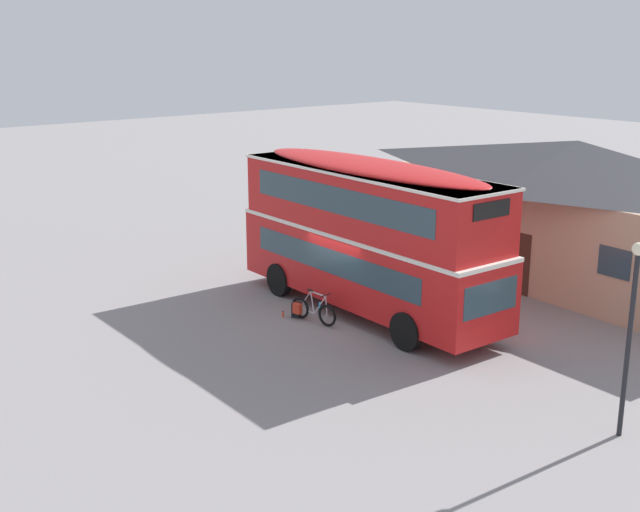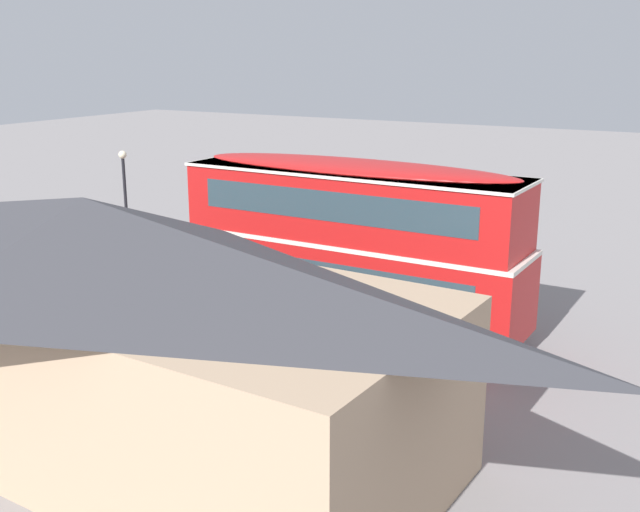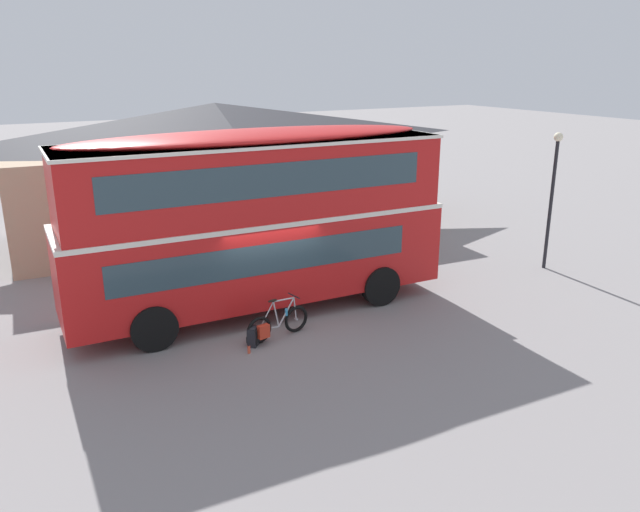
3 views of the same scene
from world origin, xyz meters
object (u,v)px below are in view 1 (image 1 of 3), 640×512
object	(u,v)px
backpack_on_ground	(297,309)
water_bottle_red_squeeze	(283,314)
double_decker_bus	(368,230)
touring_bicycle	(312,310)
street_lamp	(631,318)

from	to	relation	value
backpack_on_ground	water_bottle_red_squeeze	bearing A→B (deg)	-127.36
double_decker_bus	water_bottle_red_squeeze	xyz separation A→B (m)	(-1.28, -2.31, -2.55)
double_decker_bus	touring_bicycle	world-z (taller)	double_decker_bus
double_decker_bus	touring_bicycle	bearing A→B (deg)	-101.55
water_bottle_red_squeeze	street_lamp	xyz separation A→B (m)	(10.76, 1.14, 2.61)
touring_bicycle	water_bottle_red_squeeze	world-z (taller)	touring_bicycle
touring_bicycle	double_decker_bus	bearing A→B (deg)	78.45
double_decker_bus	touring_bicycle	size ratio (longest dim) A/B	5.71
touring_bicycle	water_bottle_red_squeeze	xyz separation A→B (m)	(-0.89, -0.42, -0.28)
touring_bicycle	backpack_on_ground	world-z (taller)	touring_bicycle
backpack_on_ground	water_bottle_red_squeeze	distance (m)	0.45
double_decker_bus	street_lamp	distance (m)	9.56
water_bottle_red_squeeze	double_decker_bus	bearing A→B (deg)	61.04
double_decker_bus	backpack_on_ground	bearing A→B (deg)	-117.38
touring_bicycle	water_bottle_red_squeeze	distance (m)	1.03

